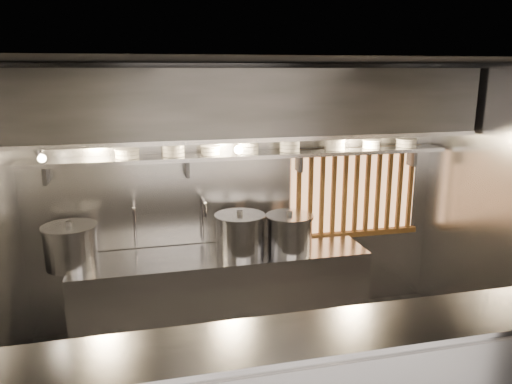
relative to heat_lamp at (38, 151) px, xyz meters
name	(u,v)px	position (x,y,z in m)	size (l,w,h in m)	color
ceiling	(285,61)	(1.90, -0.85, 0.73)	(4.50, 4.50, 0.00)	black
wall_back	(242,196)	(1.90, 0.65, -0.67)	(4.50, 4.50, 0.00)	gray
cooking_bench	(223,294)	(1.60, 0.28, -1.62)	(3.00, 0.70, 0.90)	#A1A1A6
bowl_shelf	(246,155)	(1.90, 0.47, -0.19)	(4.40, 0.34, 0.04)	#A1A1A6
exhaust_hood	(251,103)	(1.90, 0.25, 0.36)	(4.40, 0.81, 0.65)	#2D2D30
wood_screen	(355,192)	(3.20, 0.60, -0.69)	(1.56, 0.09, 1.04)	#EFA86B
faucet_left	(134,215)	(0.75, 0.52, -0.76)	(0.04, 0.30, 0.50)	silver
faucet_right	(203,211)	(1.45, 0.52, -0.76)	(0.04, 0.30, 0.50)	silver
heat_lamp	(38,151)	(0.00, 0.00, 0.00)	(0.25, 0.35, 0.20)	#A1A1A6
pendant_bulb	(239,150)	(1.80, 0.35, -0.11)	(0.09, 0.09, 0.19)	#2D2D30
stock_pot_left	(71,246)	(0.15, 0.30, -0.96)	(0.64, 0.64, 0.45)	#A1A1A6
stock_pot_mid	(240,234)	(1.79, 0.26, -0.96)	(0.67, 0.67, 0.45)	#A1A1A6
stock_pot_right	(289,232)	(2.30, 0.23, -0.98)	(0.65, 0.65, 0.42)	#A1A1A6
bowl_stack_0	(127,153)	(0.72, 0.47, -0.12)	(0.25, 0.25, 0.09)	white
bowl_stack_1	(173,148)	(1.16, 0.47, -0.08)	(0.23, 0.23, 0.17)	white
bowl_stack_2	(210,150)	(1.53, 0.47, -0.12)	(0.21, 0.21, 0.09)	white
bowl_stack_3	(248,147)	(1.93, 0.47, -0.10)	(0.22, 0.22, 0.13)	white
bowl_stack_4	(290,145)	(2.37, 0.47, -0.10)	(0.22, 0.22, 0.13)	white
bowl_stack_5	(334,144)	(2.87, 0.47, -0.10)	(0.24, 0.24, 0.13)	white
bowl_stack_6	(371,144)	(3.30, 0.47, -0.12)	(0.20, 0.20, 0.09)	white
bowl_stack_7	(406,143)	(3.72, 0.47, -0.12)	(0.23, 0.23, 0.09)	white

